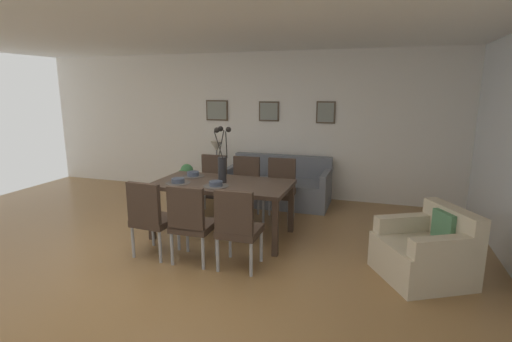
{
  "coord_description": "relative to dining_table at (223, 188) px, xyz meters",
  "views": [
    {
      "loc": [
        2.19,
        -3.55,
        1.95
      ],
      "look_at": [
        0.66,
        1.14,
        0.89
      ],
      "focal_mm": 26.89,
      "sensor_mm": 36.0,
      "label": 1
    }
  ],
  "objects": [
    {
      "name": "framed_picture_left",
      "position": [
        -1.02,
        2.19,
        0.89
      ],
      "size": [
        0.44,
        0.03,
        0.38
      ],
      "color": "#473828"
    },
    {
      "name": "centerpiece_vase",
      "position": [
        0.0,
        0.0,
        0.36
      ],
      "size": [
        0.21,
        0.23,
        0.73
      ],
      "color": "#232326",
      "rests_on": "dining_table"
    },
    {
      "name": "framed_picture_right",
      "position": [
        1.02,
        2.19,
        0.89
      ],
      "size": [
        0.33,
        0.03,
        0.38
      ],
      "color": "#473828"
    },
    {
      "name": "ceiling_panel",
      "position": [
        -0.24,
        -0.59,
        1.98
      ],
      "size": [
        9.0,
        7.2,
        0.08
      ],
      "primitive_type": "cube",
      "color": "white"
    },
    {
      "name": "dining_chair_mid_right",
      "position": [
        0.56,
        0.9,
        -0.15
      ],
      "size": [
        0.46,
        0.46,
        0.92
      ],
      "color": "#3D2D23",
      "rests_on": "ground"
    },
    {
      "name": "side_table",
      "position": [
        -0.85,
        1.74,
        -0.4
      ],
      "size": [
        0.36,
        0.36,
        0.52
      ],
      "primitive_type": "cube",
      "color": "black",
      "rests_on": "ground"
    },
    {
      "name": "dining_chair_far_right",
      "position": [
        -0.01,
        0.88,
        -0.15
      ],
      "size": [
        0.45,
        0.45,
        0.92
      ],
      "color": "#3D2D23",
      "rests_on": "ground"
    },
    {
      "name": "ground_plane",
      "position": [
        -0.24,
        -0.99,
        -0.66
      ],
      "size": [
        9.0,
        9.0,
        0.0
      ],
      "primitive_type": "plane",
      "color": "olive"
    },
    {
      "name": "back_wall_panel",
      "position": [
        -0.24,
        2.26,
        0.64
      ],
      "size": [
        9.0,
        0.1,
        2.6
      ],
      "primitive_type": "cube",
      "color": "white",
      "rests_on": "ground"
    },
    {
      "name": "dining_chair_near_left",
      "position": [
        -0.54,
        -0.88,
        -0.15
      ],
      "size": [
        0.47,
        0.47,
        0.92
      ],
      "color": "#3D2D23",
      "rests_on": "ground"
    },
    {
      "name": "sofa",
      "position": [
        0.32,
        1.71,
        -0.38
      ],
      "size": [
        1.75,
        0.84,
        0.8
      ],
      "color": "slate",
      "rests_on": "ground"
    },
    {
      "name": "dining_table",
      "position": [
        0.0,
        0.0,
        0.0
      ],
      "size": [
        1.8,
        0.95,
        0.74
      ],
      "color": "#3D2D23",
      "rests_on": "ground"
    },
    {
      "name": "placemat_near_right",
      "position": [
        -0.54,
        0.21,
        0.08
      ],
      "size": [
        0.32,
        0.32,
        0.01
      ],
      "primitive_type": "cylinder",
      "color": "#4C4742",
      "rests_on": "dining_table"
    },
    {
      "name": "potted_plant",
      "position": [
        -1.27,
        1.33,
        -0.29
      ],
      "size": [
        0.36,
        0.36,
        0.67
      ],
      "color": "silver",
      "rests_on": "ground"
    },
    {
      "name": "table_lamp",
      "position": [
        -0.85,
        1.74,
        0.23
      ],
      "size": [
        0.22,
        0.22,
        0.51
      ],
      "color": "#4C4C51",
      "rests_on": "side_table"
    },
    {
      "name": "dining_chair_mid_left",
      "position": [
        0.54,
        -0.88,
        -0.15
      ],
      "size": [
        0.45,
        0.45,
        0.92
      ],
      "color": "#3D2D23",
      "rests_on": "ground"
    },
    {
      "name": "bowl_near_right",
      "position": [
        -0.54,
        0.21,
        0.12
      ],
      "size": [
        0.17,
        0.17,
        0.07
      ],
      "color": "#475166",
      "rests_on": "dining_table"
    },
    {
      "name": "bowl_far_left",
      "position": [
        -0.0,
        -0.21,
        0.12
      ],
      "size": [
        0.17,
        0.17,
        0.07
      ],
      "color": "#475166",
      "rests_on": "dining_table"
    },
    {
      "name": "dining_chair_far_left",
      "position": [
        -0.01,
        -0.89,
        -0.15
      ],
      "size": [
        0.45,
        0.45,
        0.92
      ],
      "color": "#3D2D23",
      "rests_on": "ground"
    },
    {
      "name": "framed_picture_center",
      "position": [
        -0.0,
        2.19,
        0.89
      ],
      "size": [
        0.37,
        0.03,
        0.35
      ],
      "color": "#473828"
    },
    {
      "name": "placemat_near_left",
      "position": [
        -0.54,
        -0.21,
        0.08
      ],
      "size": [
        0.32,
        0.32,
        0.01
      ],
      "primitive_type": "cylinder",
      "color": "#4C4742",
      "rests_on": "dining_table"
    },
    {
      "name": "armchair",
      "position": [
        2.48,
        -0.44,
        -0.38
      ],
      "size": [
        1.09,
        1.09,
        0.75
      ],
      "color": "beige",
      "rests_on": "ground"
    },
    {
      "name": "bowl_near_left",
      "position": [
        -0.54,
        -0.21,
        0.12
      ],
      "size": [
        0.17,
        0.17,
        0.07
      ],
      "color": "#475166",
      "rests_on": "dining_table"
    },
    {
      "name": "dining_chair_near_right",
      "position": [
        -0.56,
        0.86,
        -0.15
      ],
      "size": [
        0.45,
        0.45,
        0.92
      ],
      "color": "#3D2D23",
      "rests_on": "ground"
    },
    {
      "name": "placemat_far_left",
      "position": [
        -0.0,
        -0.21,
        0.08
      ],
      "size": [
        0.32,
        0.32,
        0.01
      ],
      "primitive_type": "cylinder",
      "color": "#4C4742",
      "rests_on": "dining_table"
    }
  ]
}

